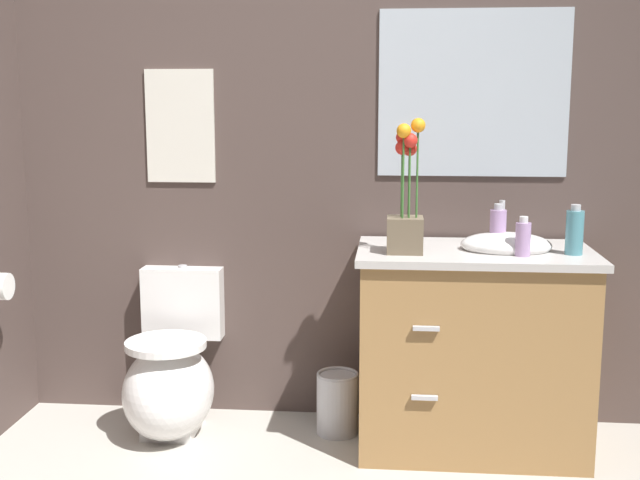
% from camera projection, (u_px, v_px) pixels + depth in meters
% --- Properties ---
extents(wall_back, '(4.02, 0.05, 2.50)m').
position_uv_depth(wall_back, '(354.00, 140.00, 3.55)').
color(wall_back, '#4C3D38').
rests_on(wall_back, ground_plane).
extents(toilet, '(0.38, 0.59, 0.69)m').
position_uv_depth(toilet, '(171.00, 378.00, 3.49)').
color(toilet, white).
rests_on(toilet, ground_plane).
extents(vanity_cabinet, '(0.94, 0.56, 1.01)m').
position_uv_depth(vanity_cabinet, '(473.00, 347.00, 3.32)').
color(vanity_cabinet, '#9E7242').
rests_on(vanity_cabinet, ground_plane).
extents(flower_vase, '(0.14, 0.14, 0.52)m').
position_uv_depth(flower_vase, '(406.00, 208.00, 3.16)').
color(flower_vase, brown).
rests_on(flower_vase, vanity_cabinet).
extents(soap_bottle, '(0.06, 0.06, 0.15)m').
position_uv_depth(soap_bottle, '(523.00, 238.00, 3.11)').
color(soap_bottle, '#B28CBF').
rests_on(soap_bottle, vanity_cabinet).
extents(lotion_bottle, '(0.07, 0.07, 0.18)m').
position_uv_depth(lotion_bottle, '(498.00, 228.00, 3.25)').
color(lotion_bottle, '#B28CBF').
rests_on(lotion_bottle, vanity_cabinet).
extents(hand_wash_bottle, '(0.07, 0.07, 0.19)m').
position_uv_depth(hand_wash_bottle, '(575.00, 232.00, 3.13)').
color(hand_wash_bottle, teal).
rests_on(hand_wash_bottle, vanity_cabinet).
extents(trash_bin, '(0.18, 0.18, 0.27)m').
position_uv_depth(trash_bin, '(337.00, 403.00, 3.50)').
color(trash_bin, '#B7B7BC').
rests_on(trash_bin, ground_plane).
extents(wall_poster, '(0.30, 0.01, 0.49)m').
position_uv_depth(wall_poster, '(180.00, 126.00, 3.57)').
color(wall_poster, silver).
extents(wall_mirror, '(0.80, 0.01, 0.70)m').
position_uv_depth(wall_mirror, '(473.00, 93.00, 3.44)').
color(wall_mirror, '#B2BCC6').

